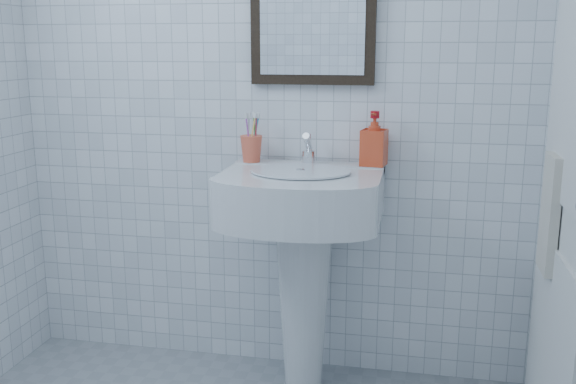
# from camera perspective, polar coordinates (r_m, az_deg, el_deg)

# --- Properties ---
(wall_back) EXTENTS (2.20, 0.02, 2.50)m
(wall_back) POSITION_cam_1_polar(r_m,az_deg,el_deg) (2.68, -1.81, 9.80)
(wall_back) COLOR white
(wall_back) RESTS_ON ground
(washbasin) EXTENTS (0.61, 0.44, 0.94)m
(washbasin) POSITION_cam_1_polar(r_m,az_deg,el_deg) (2.55, 1.33, -4.59)
(washbasin) COLOR white
(washbasin) RESTS_ON ground
(faucet) EXTENTS (0.05, 0.12, 0.13)m
(faucet) POSITION_cam_1_polar(r_m,az_deg,el_deg) (2.58, 1.81, 3.64)
(faucet) COLOR silver
(faucet) RESTS_ON washbasin
(toothbrush_cup) EXTENTS (0.11, 0.11, 0.11)m
(toothbrush_cup) POSITION_cam_1_polar(r_m,az_deg,el_deg) (2.63, -3.28, 3.86)
(toothbrush_cup) COLOR #EA5D3F
(toothbrush_cup) RESTS_ON washbasin
(soap_dispenser) EXTENTS (0.11, 0.11, 0.21)m
(soap_dispenser) POSITION_cam_1_polar(r_m,az_deg,el_deg) (2.56, 7.67, 4.70)
(soap_dispenser) COLOR red
(soap_dispenser) RESTS_ON washbasin
(wall_mirror) EXTENTS (0.50, 0.04, 0.62)m
(wall_mirror) POSITION_cam_1_polar(r_m,az_deg,el_deg) (2.63, 2.22, 16.27)
(wall_mirror) COLOR black
(wall_mirror) RESTS_ON wall_back
(towel_ring) EXTENTS (0.01, 0.18, 0.18)m
(towel_ring) POSITION_cam_1_polar(r_m,az_deg,el_deg) (2.17, 23.17, 2.77)
(towel_ring) COLOR silver
(towel_ring) RESTS_ON wall_right
(hand_towel) EXTENTS (0.03, 0.16, 0.38)m
(hand_towel) POSITION_cam_1_polar(r_m,az_deg,el_deg) (2.20, 22.25, -1.82)
(hand_towel) COLOR beige
(hand_towel) RESTS_ON towel_ring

